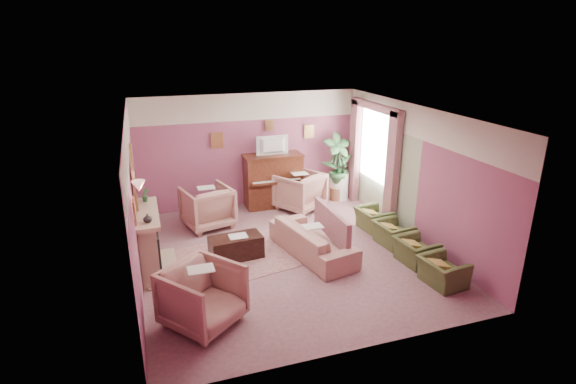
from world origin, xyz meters
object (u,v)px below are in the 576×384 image
object	(u,v)px
coffee_table	(236,247)
olive_chair_a	(443,268)
television	(273,144)
floral_armchair_right	(300,189)
olive_chair_c	(393,230)
floral_armchair_left	(207,205)
side_table	(338,186)
olive_chair_d	(374,216)
sofa	(312,234)
piano	(273,181)
olive_chair_b	(416,247)
floral_armchair_front	(203,293)

from	to	relation	value
coffee_table	olive_chair_a	xyz separation A→B (m)	(3.19, -2.08, 0.10)
television	olive_chair_a	bearing A→B (deg)	-69.49
floral_armchair_right	olive_chair_c	xyz separation A→B (m)	(1.15, -2.49, -0.19)
coffee_table	floral_armchair_left	xyz separation A→B (m)	(-0.28, 1.71, 0.29)
olive_chair_a	side_table	world-z (taller)	side_table
olive_chair_a	olive_chair_d	world-z (taller)	same
sofa	floral_armchair_left	xyz separation A→B (m)	(-1.74, 2.02, 0.10)
sofa	floral_armchair_right	size ratio (longest dim) A/B	2.02
sofa	floral_armchair_left	world-z (taller)	floral_armchair_left
piano	olive_chair_b	distance (m)	4.14
olive_chair_a	television	bearing A→B (deg)	110.51
olive_chair_b	olive_chair_c	size ratio (longest dim) A/B	1.00
coffee_table	side_table	bearing A→B (deg)	36.97
floral_armchair_right	olive_chair_c	size ratio (longest dim) A/B	1.38
coffee_table	sofa	distance (m)	1.51
television	floral_armchair_front	distance (m)	5.10
television	piano	bearing A→B (deg)	90.00
piano	side_table	size ratio (longest dim) A/B	2.00
television	side_table	xyz separation A→B (m)	(1.78, 0.01, -1.25)
piano	television	bearing A→B (deg)	-90.00
olive_chair_d	floral_armchair_front	bearing A→B (deg)	-150.62
olive_chair_d	floral_armchair_right	bearing A→B (deg)	124.42
olive_chair_d	sofa	bearing A→B (deg)	-158.11
sofa	floral_armchair_left	distance (m)	2.67
piano	coffee_table	distance (m)	2.94
television	olive_chair_c	size ratio (longest dim) A/B	1.07
floral_armchair_left	olive_chair_c	size ratio (longest dim) A/B	1.38
floral_armchair_left	olive_chair_a	distance (m)	5.14
floral_armchair_front	side_table	size ratio (longest dim) A/B	1.48
floral_armchair_left	floral_armchair_right	distance (m)	2.35
olive_chair_d	piano	bearing A→B (deg)	128.63
piano	side_table	xyz separation A→B (m)	(1.78, -0.04, -0.30)
olive_chair_b	piano	bearing A→B (deg)	114.26
piano	olive_chair_b	bearing A→B (deg)	-65.74
side_table	piano	bearing A→B (deg)	178.71
piano	olive_chair_a	xyz separation A→B (m)	(1.70, -4.58, -0.33)
coffee_table	olive_chair_d	distance (m)	3.21
floral_armchair_left	olive_chair_b	bearing A→B (deg)	-40.55
olive_chair_a	olive_chair_d	xyz separation A→B (m)	(0.00, 2.46, 0.00)
piano	floral_armchair_left	world-z (taller)	piano
olive_chair_c	side_table	size ratio (longest dim) A/B	1.07
olive_chair_a	olive_chair_b	distance (m)	0.82
olive_chair_b	olive_chair_c	bearing A→B (deg)	90.00
sofa	floral_armchair_front	distance (m)	2.86
side_table	coffee_table	bearing A→B (deg)	-143.03
olive_chair_b	floral_armchair_front	bearing A→B (deg)	-170.83
olive_chair_c	olive_chair_d	size ratio (longest dim) A/B	1.00
piano	olive_chair_d	bearing A→B (deg)	-51.37
coffee_table	olive_chair_b	xyz separation A→B (m)	(3.19, -1.26, 0.10)
sofa	olive_chair_c	world-z (taller)	sofa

